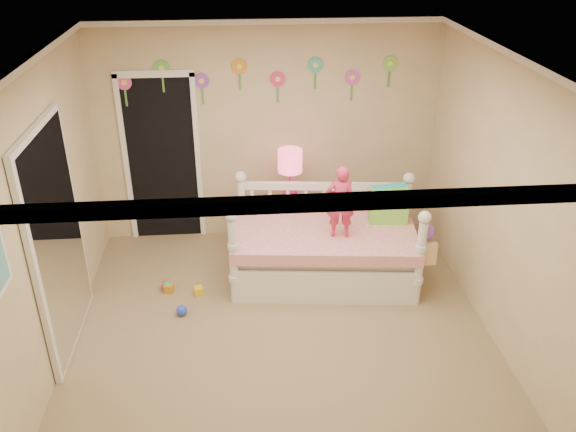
{
  "coord_description": "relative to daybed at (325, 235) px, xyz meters",
  "views": [
    {
      "loc": [
        -0.33,
        -4.39,
        3.64
      ],
      "look_at": [
        0.1,
        0.6,
        1.05
      ],
      "focal_mm": 37.07,
      "sensor_mm": 36.0,
      "label": 1
    }
  ],
  "objects": [
    {
      "name": "floor",
      "position": [
        -0.54,
        -1.11,
        -0.54
      ],
      "size": [
        4.0,
        4.5,
        0.01
      ],
      "primitive_type": "cube",
      "color": "#7F684C",
      "rests_on": "ground"
    },
    {
      "name": "ceiling",
      "position": [
        -0.54,
        -1.11,
        2.06
      ],
      "size": [
        4.0,
        4.5,
        0.01
      ],
      "primitive_type": "cube",
      "color": "white",
      "rests_on": "floor"
    },
    {
      "name": "back_wall",
      "position": [
        -0.54,
        1.14,
        0.76
      ],
      "size": [
        4.0,
        0.01,
        2.6
      ],
      "primitive_type": "cube",
      "color": "tan",
      "rests_on": "floor"
    },
    {
      "name": "left_wall",
      "position": [
        -2.54,
        -1.11,
        0.76
      ],
      "size": [
        0.01,
        4.5,
        2.6
      ],
      "primitive_type": "cube",
      "color": "tan",
      "rests_on": "floor"
    },
    {
      "name": "right_wall",
      "position": [
        1.46,
        -1.11,
        0.76
      ],
      "size": [
        0.01,
        4.5,
        2.6
      ],
      "primitive_type": "cube",
      "color": "tan",
      "rests_on": "floor"
    },
    {
      "name": "crown_molding",
      "position": [
        -0.54,
        -1.11,
        2.03
      ],
      "size": [
        4.0,
        4.5,
        0.06
      ],
      "primitive_type": null,
      "color": "white",
      "rests_on": "ceiling"
    },
    {
      "name": "daybed",
      "position": [
        0.0,
        0.0,
        0.0
      ],
      "size": [
        2.08,
        1.26,
        1.07
      ],
      "primitive_type": null,
      "rotation": [
        0.0,
        0.0,
        -0.11
      ],
      "color": "white",
      "rests_on": "floor"
    },
    {
      "name": "pillow_turquoise",
      "position": [
        0.73,
        0.22,
        0.26
      ],
      "size": [
        0.41,
        0.22,
        0.39
      ],
      "primitive_type": "cube",
      "rotation": [
        0.0,
        0.0,
        0.23
      ],
      "color": "#23B091",
      "rests_on": "daybed"
    },
    {
      "name": "pillow_lime",
      "position": [
        0.71,
        0.13,
        0.25
      ],
      "size": [
        0.42,
        0.19,
        0.39
      ],
      "primitive_type": "cube",
      "rotation": [
        0.0,
        0.0,
        -0.11
      ],
      "color": "#7EDF44",
      "rests_on": "daybed"
    },
    {
      "name": "child",
      "position": [
        0.13,
        -0.13,
        0.45
      ],
      "size": [
        0.3,
        0.22,
        0.79
      ],
      "primitive_type": "imported",
      "rotation": [
        0.0,
        0.0,
        3.04
      ],
      "color": "#E3335C",
      "rests_on": "daybed"
    },
    {
      "name": "nightstand",
      "position": [
        -0.31,
        0.72,
        -0.22
      ],
      "size": [
        0.41,
        0.33,
        0.63
      ],
      "primitive_type": "cube",
      "rotation": [
        0.0,
        0.0,
        0.1
      ],
      "color": "white",
      "rests_on": "floor"
    },
    {
      "name": "table_lamp",
      "position": [
        -0.31,
        0.72,
        0.5
      ],
      "size": [
        0.28,
        0.28,
        0.61
      ],
      "color": "#D01B7B",
      "rests_on": "nightstand"
    },
    {
      "name": "closet_doorway",
      "position": [
        -1.79,
        1.13,
        0.5
      ],
      "size": [
        0.9,
        0.04,
        2.07
      ],
      "primitive_type": "cube",
      "color": "black",
      "rests_on": "back_wall"
    },
    {
      "name": "flower_decals",
      "position": [
        -0.63,
        1.13,
        1.4
      ],
      "size": [
        3.4,
        0.02,
        0.5
      ],
      "primitive_type": null,
      "color": "#B2668C",
      "rests_on": "back_wall"
    },
    {
      "name": "mirror_closet",
      "position": [
        -2.5,
        -0.81,
        0.51
      ],
      "size": [
        0.07,
        1.3,
        2.1
      ],
      "primitive_type": "cube",
      "color": "white",
      "rests_on": "left_wall"
    },
    {
      "name": "hanging_bag",
      "position": [
        0.94,
        -0.51,
        0.12
      ],
      "size": [
        0.2,
        0.16,
        0.36
      ],
      "primitive_type": null,
      "color": "beige",
      "rests_on": "daybed"
    },
    {
      "name": "toy_scatter",
      "position": [
        -1.66,
        -0.7,
        -0.48
      ],
      "size": [
        0.87,
        1.34,
        0.11
      ],
      "primitive_type": null,
      "rotation": [
        0.0,
        0.0,
        -0.06
      ],
      "color": "#996666",
      "rests_on": "floor"
    }
  ]
}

